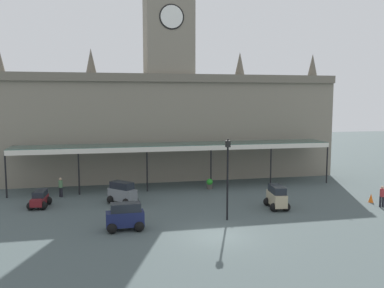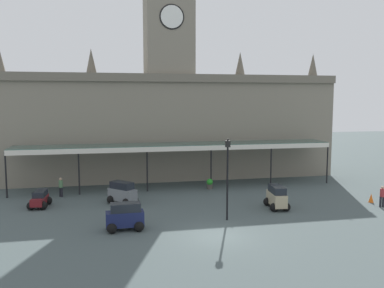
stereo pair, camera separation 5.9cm
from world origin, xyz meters
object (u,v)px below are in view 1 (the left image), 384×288
object	(u,v)px
car_maroon_estate	(40,200)
pedestrian_near_entrance	(382,196)
planter_near_kerb	(210,184)
pedestrian_beside_cars	(61,186)
traffic_cone	(371,198)
victorian_lamppost	(228,171)
car_beige_van	(277,198)
car_grey_van	(122,194)
car_navy_van	(125,218)

from	to	relation	value
car_maroon_estate	pedestrian_near_entrance	distance (m)	26.59
car_maroon_estate	planter_near_kerb	xyz separation A→B (m)	(14.52, 3.52, -0.07)
pedestrian_beside_cars	planter_near_kerb	distance (m)	13.28
pedestrian_beside_cars	traffic_cone	bearing A→B (deg)	-15.96
car_maroon_estate	victorian_lamppost	size ratio (longest dim) A/B	0.41
car_maroon_estate	pedestrian_near_entrance	bearing A→B (deg)	-11.89
pedestrian_beside_cars	victorian_lamppost	xyz separation A→B (m)	(12.02, -9.34, 2.56)
car_maroon_estate	victorian_lamppost	world-z (taller)	victorian_lamppost
car_beige_van	car_maroon_estate	world-z (taller)	car_beige_van
car_grey_van	traffic_cone	xyz separation A→B (m)	(19.80, -3.74, -0.45)
car_beige_van	pedestrian_near_entrance	size ratio (longest dim) A/B	1.49
car_maroon_estate	pedestrian_near_entrance	size ratio (longest dim) A/B	1.39
car_beige_van	pedestrian_beside_cars	world-z (taller)	car_beige_van
pedestrian_near_entrance	pedestrian_beside_cars	xyz separation A→B (m)	(-24.77, 8.57, 0.00)
pedestrian_beside_cars	planter_near_kerb	bearing A→B (deg)	1.84
car_grey_van	car_maroon_estate	xyz separation A→B (m)	(-6.33, 0.28, -0.24)
car_navy_van	victorian_lamppost	xyz separation A→B (m)	(7.03, 0.77, 2.66)
traffic_cone	car_grey_van	bearing A→B (deg)	169.30
car_navy_van	car_beige_van	xyz separation A→B (m)	(11.62, 2.86, 0.00)
car_grey_van	planter_near_kerb	xyz separation A→B (m)	(8.19, 3.80, -0.32)
pedestrian_near_entrance	victorian_lamppost	xyz separation A→B (m)	(-12.75, -0.77, 2.56)
car_beige_van	planter_near_kerb	bearing A→B (deg)	113.53
car_maroon_estate	traffic_cone	xyz separation A→B (m)	(26.13, -4.02, -0.21)
car_maroon_estate	pedestrian_beside_cars	xyz separation A→B (m)	(1.25, 3.09, 0.34)
car_beige_van	car_maroon_estate	bearing A→B (deg)	166.91
car_beige_van	pedestrian_near_entrance	world-z (taller)	car_beige_van
car_navy_van	traffic_cone	distance (m)	20.11
car_beige_van	pedestrian_beside_cars	xyz separation A→B (m)	(-16.61, 7.25, 0.10)
car_beige_van	car_grey_van	bearing A→B (deg)	161.42
car_grey_van	pedestrian_beside_cars	size ratio (longest dim) A/B	1.51
car_maroon_estate	car_navy_van	bearing A→B (deg)	-48.32
pedestrian_near_entrance	car_maroon_estate	bearing A→B (deg)	168.11
victorian_lamppost	planter_near_kerb	distance (m)	10.29
car_navy_van	traffic_cone	xyz separation A→B (m)	(19.88, 3.00, -0.45)
car_grey_van	car_maroon_estate	bearing A→B (deg)	177.50
traffic_cone	planter_near_kerb	distance (m)	13.84
car_beige_van	car_maroon_estate	xyz separation A→B (m)	(-17.86, 4.15, -0.24)
pedestrian_beside_cars	victorian_lamppost	world-z (taller)	victorian_lamppost
car_beige_van	pedestrian_beside_cars	bearing A→B (deg)	156.43
car_grey_van	traffic_cone	distance (m)	20.16
car_maroon_estate	planter_near_kerb	distance (m)	14.94
pedestrian_beside_cars	traffic_cone	size ratio (longest dim) A/B	2.35
car_navy_van	planter_near_kerb	xyz separation A→B (m)	(8.27, 10.54, -0.32)
car_maroon_estate	pedestrian_beside_cars	size ratio (longest dim) A/B	1.39
pedestrian_near_entrance	planter_near_kerb	world-z (taller)	pedestrian_near_entrance
car_navy_van	traffic_cone	world-z (taller)	car_navy_van
car_navy_van	car_grey_van	xyz separation A→B (m)	(0.08, 6.74, 0.00)
car_maroon_estate	traffic_cone	size ratio (longest dim) A/B	3.27
car_grey_van	car_beige_van	bearing A→B (deg)	-18.58
pedestrian_beside_cars	traffic_cone	world-z (taller)	pedestrian_beside_cars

